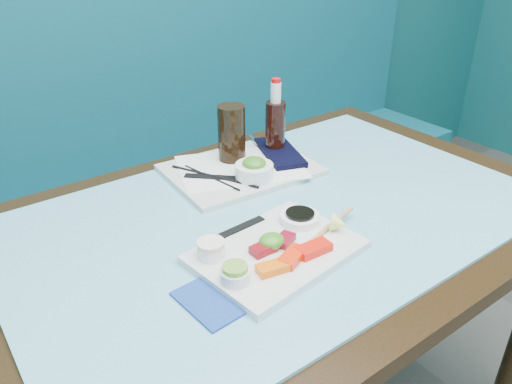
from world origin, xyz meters
TOP-DOWN VIEW (x-y plane):
  - booth_bench at (0.00, 2.29)m, footprint 3.00×0.56m
  - dining_table at (0.00, 1.45)m, footprint 1.40×0.90m
  - glass_top at (0.00, 1.45)m, footprint 1.22×0.76m
  - sashimi_plate at (-0.11, 1.32)m, footprint 0.35×0.27m
  - salmon_left at (-0.16, 1.27)m, footprint 0.07×0.04m
  - salmon_mid at (-0.11, 1.27)m, footprint 0.08×0.06m
  - salmon_right at (-0.06, 1.27)m, footprint 0.07×0.04m
  - tuna_left at (-0.14, 1.33)m, footprint 0.05×0.03m
  - tuna_right at (-0.09, 1.33)m, footprint 0.06×0.05m
  - seaweed_garnish at (-0.12, 1.33)m, footprint 0.07×0.07m
  - ramekin_wasabi at (-0.24, 1.29)m, footprint 0.07×0.07m
  - wasabi_fill at (-0.24, 1.29)m, footprint 0.05×0.05m
  - ramekin_ginger at (-0.23, 1.38)m, footprint 0.07×0.07m
  - ginger_fill at (-0.23, 1.38)m, footprint 0.06×0.06m
  - soy_dish at (-0.01, 1.37)m, footprint 0.11×0.11m
  - soy_fill at (-0.01, 1.37)m, footprint 0.08×0.08m
  - lemon_wedge at (0.03, 1.29)m, footprint 0.05×0.04m
  - chopstick_sleeve at (-0.13, 1.43)m, footprint 0.12×0.03m
  - wooden_chopstick_a at (-0.00, 1.31)m, footprint 0.24×0.08m
  - wooden_chopstick_b at (0.01, 1.31)m, footprint 0.23×0.07m
  - serving_tray at (0.05, 1.68)m, footprint 0.40×0.31m
  - paper_placemat at (0.05, 1.68)m, footprint 0.39×0.33m
  - seaweed_bowl at (0.04, 1.60)m, footprint 0.10×0.10m
  - seaweed_salad at (0.04, 1.60)m, footprint 0.08×0.08m
  - cola_glass at (0.06, 1.73)m, footprint 0.10×0.10m
  - navy_pouch at (0.18, 1.68)m, footprint 0.15×0.22m
  - fork at (0.18, 1.78)m, footprint 0.04×0.09m
  - black_chopstick_a at (-0.05, 1.67)m, footprint 0.04×0.20m
  - black_chopstick_b at (-0.04, 1.67)m, footprint 0.12×0.24m
  - tray_sleeve at (-0.05, 1.67)m, footprint 0.12×0.12m
  - cola_bottle_body at (0.19, 1.71)m, footprint 0.07×0.07m
  - cola_bottle_neck at (0.19, 1.71)m, footprint 0.04×0.04m
  - cola_bottle_cap at (0.19, 1.71)m, footprint 0.03×0.03m
  - blue_napkin at (-0.27, 1.28)m, footprint 0.14×0.14m

SIDE VIEW (x-z plane):
  - booth_bench at x=0.00m, z-range -0.21..0.96m
  - dining_table at x=0.00m, z-range 0.29..1.04m
  - glass_top at x=0.00m, z-range 0.75..0.76m
  - blue_napkin at x=-0.27m, z-range 0.76..0.76m
  - serving_tray at x=0.05m, z-range 0.76..0.77m
  - sashimi_plate at x=-0.11m, z-range 0.76..0.77m
  - paper_placemat at x=0.05m, z-range 0.77..0.77m
  - tray_sleeve at x=-0.05m, z-range 0.77..0.78m
  - black_chopstick_a at x=-0.05m, z-range 0.77..0.78m
  - black_chopstick_b at x=-0.04m, z-range 0.77..0.78m
  - chopstick_sleeve at x=-0.13m, z-range 0.77..0.78m
  - fork at x=0.18m, z-range 0.77..0.78m
  - wooden_chopstick_b at x=0.01m, z-range 0.77..0.78m
  - wooden_chopstick_a at x=0.00m, z-range 0.77..0.78m
  - navy_pouch at x=0.18m, z-range 0.77..0.79m
  - tuna_right at x=-0.09m, z-range 0.77..0.79m
  - salmon_left at x=-0.16m, z-range 0.77..0.79m
  - tuna_left at x=-0.14m, z-range 0.77..0.79m
  - salmon_mid at x=-0.11m, z-range 0.77..0.79m
  - soy_dish at x=-0.01m, z-range 0.77..0.79m
  - salmon_right at x=-0.06m, z-range 0.77..0.79m
  - ramekin_ginger at x=-0.23m, z-range 0.77..0.80m
  - ramekin_wasabi at x=-0.24m, z-range 0.77..0.80m
  - seaweed_garnish at x=-0.12m, z-range 0.77..0.80m
  - seaweed_bowl at x=0.04m, z-range 0.77..0.81m
  - lemon_wedge at x=0.03m, z-range 0.77..0.81m
  - soy_fill at x=-0.01m, z-range 0.79..0.80m
  - wasabi_fill at x=-0.24m, z-range 0.80..0.81m
  - ginger_fill at x=-0.23m, z-range 0.80..0.81m
  - seaweed_salad at x=0.04m, z-range 0.80..0.83m
  - cola_bottle_body at x=0.19m, z-range 0.76..0.92m
  - cola_glass at x=0.06m, z-range 0.77..0.93m
  - cola_bottle_neck at x=0.19m, z-range 0.92..0.97m
  - cola_bottle_cap at x=0.19m, z-range 0.97..0.98m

